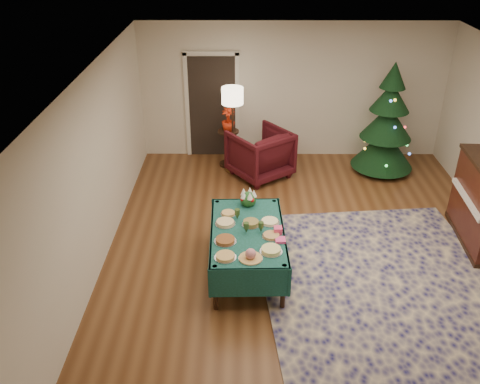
{
  "coord_description": "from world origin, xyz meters",
  "views": [
    {
      "loc": [
        -1.0,
        -6.21,
        4.45
      ],
      "look_at": [
        -1.03,
        0.29,
        0.86
      ],
      "focal_mm": 38.0,
      "sensor_mm": 36.0,
      "label": 1
    }
  ],
  "objects_px": {
    "buffet_table": "(247,238)",
    "side_table": "(229,148)",
    "potted_plant": "(228,124)",
    "gift_box": "(278,230)",
    "christmas_tree": "(387,124)",
    "floor_lamp": "(232,101)",
    "armchair": "(260,151)"
  },
  "relations": [
    {
      "from": "armchair",
      "to": "christmas_tree",
      "type": "bearing_deg",
      "value": 149.29
    },
    {
      "from": "buffet_table",
      "to": "christmas_tree",
      "type": "bearing_deg",
      "value": 50.44
    },
    {
      "from": "side_table",
      "to": "christmas_tree",
      "type": "xyz_separation_m",
      "value": [
        2.98,
        -0.23,
        0.6
      ]
    },
    {
      "from": "potted_plant",
      "to": "gift_box",
      "type": "bearing_deg",
      "value": -77.86
    },
    {
      "from": "side_table",
      "to": "potted_plant",
      "type": "xyz_separation_m",
      "value": [
        -0.0,
        0.0,
        0.5
      ]
    },
    {
      "from": "armchair",
      "to": "potted_plant",
      "type": "height_order",
      "value": "armchair"
    },
    {
      "from": "side_table",
      "to": "christmas_tree",
      "type": "height_order",
      "value": "christmas_tree"
    },
    {
      "from": "christmas_tree",
      "to": "floor_lamp",
      "type": "bearing_deg",
      "value": -179.76
    },
    {
      "from": "floor_lamp",
      "to": "potted_plant",
      "type": "height_order",
      "value": "floor_lamp"
    },
    {
      "from": "potted_plant",
      "to": "christmas_tree",
      "type": "distance_m",
      "value": 2.99
    },
    {
      "from": "floor_lamp",
      "to": "christmas_tree",
      "type": "bearing_deg",
      "value": 0.24
    },
    {
      "from": "buffet_table",
      "to": "armchair",
      "type": "bearing_deg",
      "value": 84.93
    },
    {
      "from": "floor_lamp",
      "to": "christmas_tree",
      "type": "relative_size",
      "value": 0.78
    },
    {
      "from": "buffet_table",
      "to": "potted_plant",
      "type": "height_order",
      "value": "potted_plant"
    },
    {
      "from": "floor_lamp",
      "to": "potted_plant",
      "type": "xyz_separation_m",
      "value": [
        -0.09,
        0.24,
        -0.55
      ]
    },
    {
      "from": "gift_box",
      "to": "floor_lamp",
      "type": "height_order",
      "value": "floor_lamp"
    },
    {
      "from": "buffet_table",
      "to": "side_table",
      "type": "bearing_deg",
      "value": 95.7
    },
    {
      "from": "gift_box",
      "to": "potted_plant",
      "type": "distance_m",
      "value": 3.57
    },
    {
      "from": "side_table",
      "to": "potted_plant",
      "type": "distance_m",
      "value": 0.5
    },
    {
      "from": "gift_box",
      "to": "side_table",
      "type": "bearing_deg",
      "value": 102.14
    },
    {
      "from": "buffet_table",
      "to": "side_table",
      "type": "relative_size",
      "value": 2.41
    },
    {
      "from": "floor_lamp",
      "to": "potted_plant",
      "type": "relative_size",
      "value": 3.65
    },
    {
      "from": "gift_box",
      "to": "potted_plant",
      "type": "bearing_deg",
      "value": 102.14
    },
    {
      "from": "buffet_table",
      "to": "potted_plant",
      "type": "xyz_separation_m",
      "value": [
        -0.34,
        3.42,
        0.32
      ]
    },
    {
      "from": "side_table",
      "to": "potted_plant",
      "type": "height_order",
      "value": "potted_plant"
    },
    {
      "from": "buffet_table",
      "to": "gift_box",
      "type": "height_order",
      "value": "gift_box"
    },
    {
      "from": "potted_plant",
      "to": "buffet_table",
      "type": "bearing_deg",
      "value": -84.3
    },
    {
      "from": "buffet_table",
      "to": "floor_lamp",
      "type": "distance_m",
      "value": 3.31
    },
    {
      "from": "side_table",
      "to": "floor_lamp",
      "type": "bearing_deg",
      "value": -69.47
    },
    {
      "from": "floor_lamp",
      "to": "side_table",
      "type": "xyz_separation_m",
      "value": [
        -0.09,
        0.24,
        -1.05
      ]
    },
    {
      "from": "side_table",
      "to": "christmas_tree",
      "type": "distance_m",
      "value": 3.05
    },
    {
      "from": "gift_box",
      "to": "christmas_tree",
      "type": "height_order",
      "value": "christmas_tree"
    }
  ]
}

